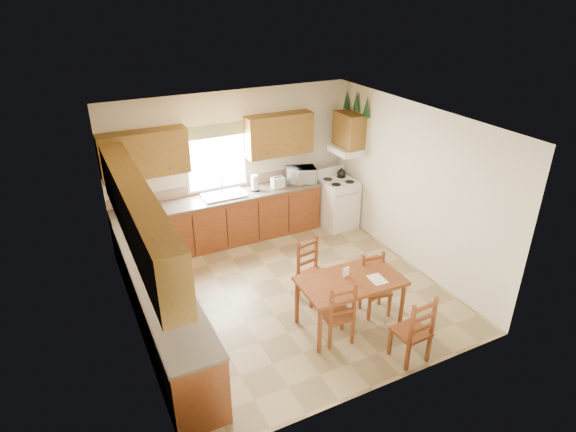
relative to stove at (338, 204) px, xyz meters
name	(u,v)px	position (x,y,z in m)	size (l,w,h in m)	color
floor	(288,292)	(-1.88, -1.60, -0.46)	(4.50, 4.50, 0.00)	#98855D
ceiling	(288,121)	(-1.88, -1.60, 2.24)	(4.50, 4.50, 0.00)	brown
wall_left	(127,249)	(-4.13, -1.60, 0.89)	(4.50, 4.50, 0.00)	silver
wall_right	(412,187)	(0.37, -1.60, 0.89)	(4.50, 4.50, 0.00)	silver
wall_back	(233,165)	(-1.88, 0.65, 0.89)	(4.50, 4.50, 0.00)	silver
wall_front	(383,296)	(-1.88, -3.85, 0.89)	(4.50, 4.50, 0.00)	silver
lower_cab_back	(222,221)	(-2.25, 0.35, -0.02)	(3.75, 0.60, 0.88)	brown
lower_cab_left	(162,308)	(-3.83, -1.75, -0.02)	(0.60, 3.60, 0.88)	brown
counter_back	(220,198)	(-2.25, 0.35, 0.44)	(3.75, 0.63, 0.04)	brown
counter_left	(158,279)	(-3.83, -1.75, 0.44)	(0.63, 3.60, 0.04)	brown
backsplash	(214,187)	(-2.25, 0.64, 0.55)	(3.75, 0.01, 0.18)	gray
upper_cab_back_left	(144,154)	(-3.43, 0.48, 1.39)	(1.41, 0.33, 0.75)	brown
upper_cab_back_right	(279,135)	(-1.02, 0.48, 1.39)	(1.25, 0.33, 0.75)	brown
upper_cab_left	(137,215)	(-3.96, -1.75, 1.39)	(0.33, 3.60, 0.75)	brown
upper_cab_stove	(349,130)	(0.20, 0.05, 1.44)	(0.33, 0.62, 0.62)	brown
range_hood	(346,150)	(0.15, 0.05, 1.06)	(0.44, 0.62, 0.12)	white
window_frame	(217,158)	(-2.18, 0.62, 1.09)	(1.13, 0.02, 1.18)	white
window_pane	(217,158)	(-2.18, 0.61, 1.09)	(1.05, 0.01, 1.10)	white
window_valance	(215,131)	(-2.18, 0.59, 1.59)	(1.19, 0.01, 0.24)	#39582C
sink_basin	(224,195)	(-2.18, 0.35, 0.48)	(0.75, 0.45, 0.04)	silver
pine_decal_a	(367,107)	(0.33, -0.27, 1.92)	(0.22, 0.22, 0.36)	#153F21
pine_decal_b	(357,101)	(0.33, 0.05, 1.96)	(0.22, 0.22, 0.36)	#153F21
pine_decal_c	(347,99)	(0.33, 0.37, 1.92)	(0.22, 0.22, 0.36)	#153F21
stove	(338,204)	(0.00, 0.00, 0.00)	(0.63, 0.65, 0.93)	white
coffeemaker	(127,203)	(-3.82, 0.39, 0.64)	(0.22, 0.26, 0.37)	white
paper_towel	(255,183)	(-1.59, 0.33, 0.60)	(0.13, 0.13, 0.29)	white
toaster	(278,182)	(-1.14, 0.29, 0.55)	(0.23, 0.15, 0.19)	white
microwave	(301,175)	(-0.65, 0.31, 0.60)	(0.49, 0.35, 0.29)	white
dining_table	(349,302)	(-1.47, -2.68, -0.09)	(1.40, 0.80, 0.75)	brown
chair_near_left	(412,327)	(-1.15, -3.59, 0.02)	(0.41, 0.39, 0.97)	brown
chair_near_right	(337,311)	(-1.79, -2.87, 0.00)	(0.39, 0.37, 0.92)	brown
chair_far_left	(314,272)	(-1.61, -1.93, 0.01)	(0.40, 0.38, 0.95)	brown
chair_far_right	(376,286)	(-0.99, -2.62, -0.02)	(0.38, 0.36, 0.89)	brown
table_paper	(377,279)	(-1.15, -2.84, 0.28)	(0.20, 0.26, 0.00)	white
table_card	(346,272)	(-1.50, -2.59, 0.35)	(0.10, 0.02, 0.13)	white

